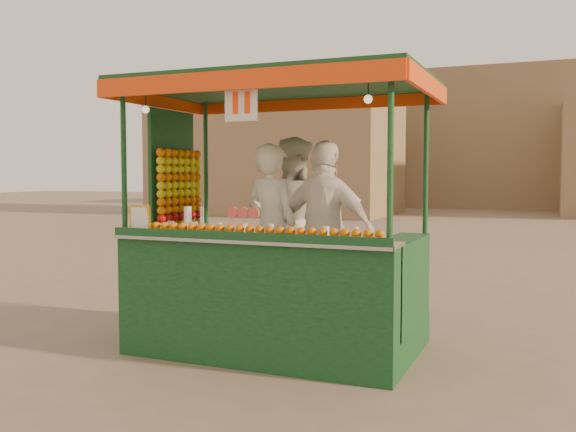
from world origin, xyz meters
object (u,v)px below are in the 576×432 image
at_px(juice_cart, 268,264).
at_px(vendor_left, 272,230).
at_px(vendor_middle, 293,222).
at_px(vendor_right, 326,231).

distance_m(juice_cart, vendor_left, 0.39).
height_order(juice_cart, vendor_left, juice_cart).
bearing_deg(vendor_left, juice_cart, 120.68).
height_order(juice_cart, vendor_middle, juice_cart).
relative_size(vendor_left, vendor_right, 0.99).
xyz_separation_m(juice_cart, vendor_middle, (-0.04, 0.74, 0.36)).
height_order(vendor_left, vendor_right, vendor_right).
xyz_separation_m(vendor_left, vendor_right, (0.60, -0.06, 0.01)).
height_order(vendor_middle, vendor_right, vendor_middle).
relative_size(juice_cart, vendor_right, 1.67).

